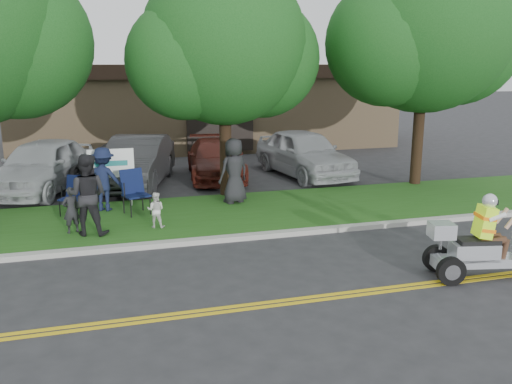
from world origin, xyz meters
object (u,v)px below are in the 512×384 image
object	(u,v)px
lawn_chair_a	(74,193)
parked_car_far_right	(304,153)
lawn_chair_b	(134,189)
spectator_adult_mid	(87,195)
parked_car_far_left	(42,165)
parked_car_right	(215,159)
trike_scooter	(487,248)
parked_car_mid	(122,164)
parked_car_left	(137,161)

from	to	relation	value
lawn_chair_a	parked_car_far_right	distance (m)	8.67
lawn_chair_b	spectator_adult_mid	size ratio (longest dim) A/B	0.62
lawn_chair_b	parked_car_far_left	world-z (taller)	parked_car_far_left
lawn_chair_b	parked_car_right	bearing A→B (deg)	35.69
trike_scooter	spectator_adult_mid	xyz separation A→B (m)	(-7.43, 4.59, 0.49)
spectator_adult_mid	parked_car_mid	world-z (taller)	spectator_adult_mid
parked_car_far_left	parked_car_mid	distance (m)	2.52
trike_scooter	lawn_chair_b	world-z (taller)	trike_scooter
spectator_adult_mid	parked_car_far_left	xyz separation A→B (m)	(-1.49, 5.47, -0.21)
trike_scooter	parked_car_left	bearing A→B (deg)	132.14
parked_car_mid	parked_car_far_left	bearing A→B (deg)	-155.74
parked_car_left	trike_scooter	bearing A→B (deg)	-43.37
lawn_chair_a	parked_car_far_left	distance (m)	3.66
lawn_chair_b	parked_car_right	distance (m)	5.47
parked_car_left	parked_car_far_right	world-z (taller)	parked_car_far_right
spectator_adult_mid	parked_car_left	distance (m)	5.78
parked_car_right	spectator_adult_mid	bearing A→B (deg)	-118.81
parked_car_far_right	lawn_chair_b	bearing A→B (deg)	-156.41
lawn_chair_b	parked_car_mid	size ratio (longest dim) A/B	0.23
trike_scooter	lawn_chair_a	world-z (taller)	trike_scooter
parked_car_far_left	parked_car_mid	size ratio (longest dim) A/B	0.98
parked_car_right	trike_scooter	bearing A→B (deg)	-67.29
parked_car_left	lawn_chair_b	bearing A→B (deg)	-78.66
trike_scooter	spectator_adult_mid	size ratio (longest dim) A/B	1.32
spectator_adult_mid	parked_car_far_right	distance (m)	9.32
parked_car_right	parked_car_far_right	xyz separation A→B (m)	(3.20, -0.58, 0.18)
lawn_chair_a	lawn_chair_b	world-z (taller)	lawn_chair_b
parked_car_left	parked_car_right	distance (m)	2.85
parked_car_far_left	parked_car_far_right	world-z (taller)	parked_car_far_right
lawn_chair_a	parked_car_far_left	xyz separation A→B (m)	(-1.09, 3.50, 0.17)
trike_scooter	parked_car_mid	xyz separation A→B (m)	(-6.42, 10.35, 0.13)
trike_scooter	parked_car_right	distance (m)	11.14
trike_scooter	parked_car_far_right	world-z (taller)	parked_car_far_right
spectator_adult_mid	parked_car_mid	bearing A→B (deg)	-82.44
lawn_chair_a	lawn_chair_b	bearing A→B (deg)	17.33
trike_scooter	parked_car_far_left	size ratio (longest dim) A/B	0.51
lawn_chair_b	parked_car_right	size ratio (longest dim) A/B	0.25
parked_car_mid	parked_car_far_right	world-z (taller)	parked_car_far_right
parked_car_mid	parked_car_left	bearing A→B (deg)	-2.77
parked_car_left	parked_car_mid	bearing A→B (deg)	176.00
spectator_adult_mid	parked_car_right	size ratio (longest dim) A/B	0.41
lawn_chair_b	parked_car_far_left	xyz separation A→B (m)	(-2.65, 3.84, 0.08)
parked_car_mid	lawn_chair_a	bearing A→B (deg)	-92.83
parked_car_left	parked_car_far_right	bearing A→B (deg)	15.89
parked_car_right	parked_car_mid	bearing A→B (deg)	-167.61
lawn_chair_b	spectator_adult_mid	distance (m)	2.02
parked_car_far_right	parked_car_left	bearing A→B (deg)	171.61
lawn_chair_b	parked_car_mid	distance (m)	4.13
parked_car_far_left	parked_car_far_right	bearing A→B (deg)	21.18
trike_scooter	lawn_chair_a	xyz separation A→B (m)	(-7.83, 6.56, 0.10)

